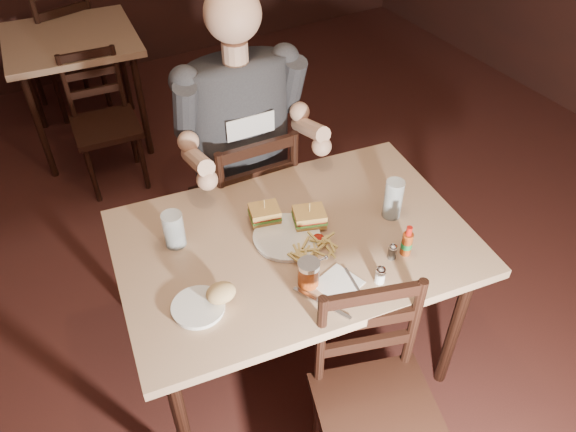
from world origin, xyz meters
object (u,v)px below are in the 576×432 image
main_table (294,252)px  glass_right (393,199)px  bg_table (73,50)px  syrup_dispenser (309,273)px  chair_far (244,202)px  bg_chair_far (61,46)px  bg_chair_near (106,126)px  diner (243,112)px  side_plate (198,308)px  dinner_plate (287,238)px  glass_left (174,230)px  hot_sauce (407,240)px  chair_near (379,416)px

main_table → glass_right: (0.41, -0.07, 0.15)m
bg_table → glass_right: size_ratio=5.24×
syrup_dispenser → chair_far: bearing=87.8°
glass_right → syrup_dispenser: 0.50m
bg_chair_far → bg_chair_near: bg_chair_far is taller
main_table → bg_table: bearing=97.8°
bg_table → main_table: bearing=-82.2°
syrup_dispenser → diner: bearing=87.3°
glass_right → side_plate: 0.86m
chair_far → side_plate: 0.97m
main_table → dinner_plate: dinner_plate is taller
glass_left → syrup_dispenser: 0.53m
bg_chair_near → hot_sauce: 2.15m
main_table → hot_sauce: hot_sauce is taller
diner → side_plate: size_ratio=5.92×
bg_chair_near → side_plate: (-0.14, -1.87, 0.36)m
glass_right → hot_sauce: bearing=-113.1°
bg_chair_far → side_plate: bearing=73.5°
bg_table → hot_sauce: (0.64, -2.55, 0.15)m
dinner_plate → syrup_dispenser: size_ratio=2.45×
glass_left → side_plate: glass_left is taller
bg_chair_near → diner: diner is taller
chair_near → bg_chair_far: size_ratio=0.93×
main_table → chair_far: 0.67m
bg_chair_far → bg_table: bearing=76.1°
main_table → glass_left: glass_left is taller
bg_chair_near → hot_sauce: (0.64, -2.00, 0.42)m
main_table → bg_chair_near: bearing=100.3°
chair_far → bg_chair_near: size_ratio=1.13×
main_table → glass_right: glass_right is taller
chair_near → dinner_plate: size_ratio=3.57×
bg_chair_far → side_plate: 2.99m
diner → syrup_dispenser: diner is taller
chair_near → main_table: bearing=105.5°
glass_right → bg_chair_near: bearing=111.8°
hot_sauce → dinner_plate: bearing=141.1°
side_plate → main_table: bearing=16.7°
main_table → glass_right: size_ratio=8.60×
bg_table → diner: diner is taller
chair_near → hot_sauce: bearing=63.4°
hot_sauce → side_plate: hot_sauce is taller
dinner_plate → hot_sauce: 0.45m
side_plate → chair_near: bearing=-48.3°
glass_right → side_plate: size_ratio=0.94×
glass_right → hot_sauce: size_ratio=1.28×
bg_chair_far → glass_right: bearing=90.0°
bg_chair_far → dinner_plate: 2.85m
side_plate → bg_chair_near: bearing=85.8°
bg_table → chair_near: bearing=-84.2°
bg_chair_near → main_table: bearing=-74.6°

